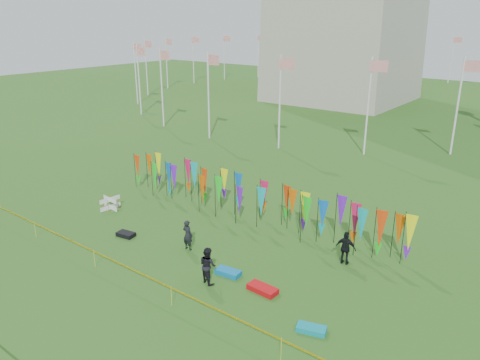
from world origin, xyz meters
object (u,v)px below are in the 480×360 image
Objects in this scene: person_left at (188,235)px; kite_bag_red at (263,289)px; person_right at (346,248)px; kite_bag_black at (126,234)px; box_kite at (110,203)px; kite_bag_teal at (311,329)px; person_mid at (208,265)px; kite_bag_turquoise at (228,272)px.

person_left is 1.20× the size of kite_bag_red.
person_right reaches higher than kite_bag_red.
person_right reaches higher than kite_bag_black.
box_kite is 7.31m from person_left.
kite_bag_teal is at bearing -4.88° from kite_bag_black.
kite_bag_red is at bearing -146.06° from person_mid.
box_kite is 0.69× the size of kite_bag_turquoise.
person_left reaches higher than kite_bag_red.
box_kite is at bearing 171.45° from kite_bag_turquoise.
box_kite is 0.83× the size of kite_bag_black.
kite_bag_teal is (1.24, -5.36, -0.71)m from person_right.
kite_bag_black reaches higher than kite_bag_teal.
person_left reaches higher than kite_bag_black.
person_left is at bearing 170.47° from kite_bag_red.
kite_bag_black is (3.63, -1.83, -0.28)m from box_kite.
person_right is (6.83, 3.42, 0.04)m from person_left.
kite_bag_black is at bearing -177.72° from kite_bag_turquoise.
box_kite is at bearing 153.29° from kite_bag_black.
person_mid is (2.82, -1.70, 0.05)m from person_left.
kite_bag_turquoise is 2.02m from kite_bag_red.
person_mid reaches higher than box_kite.
person_mid is 1.54× the size of kite_bag_teal.
box_kite is 0.60× the size of kite_bag_red.
kite_bag_black is (-3.62, -0.95, -0.67)m from person_left.
person_left reaches higher than box_kite.
kite_bag_turquoise is (0.30, 1.02, -0.72)m from person_mid.
kite_bag_black is at bearing 175.12° from kite_bag_teal.
kite_bag_black is at bearing 7.24° from person_mid.
kite_bag_turquoise is 1.20× the size of kite_bag_black.
person_mid is 1.29m from kite_bag_turquoise.
box_kite is 4.07m from kite_bag_black.
kite_bag_red is at bearing 168.55° from person_left.
person_right is at bearing 22.67° from kite_bag_black.
person_left is (7.25, -0.88, 0.39)m from box_kite.
person_mid reaches higher than kite_bag_black.
kite_bag_black is 0.87× the size of kite_bag_teal.
person_mid is 1.47× the size of kite_bag_turquoise.
person_left is 0.96× the size of person_right.
person_right is 5.55m from kite_bag_teal.
kite_bag_red is 8.75m from kite_bag_black.
person_left is 1.45× the size of kite_bag_teal.
kite_bag_turquoise is at bearing 174.87° from kite_bag_red.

